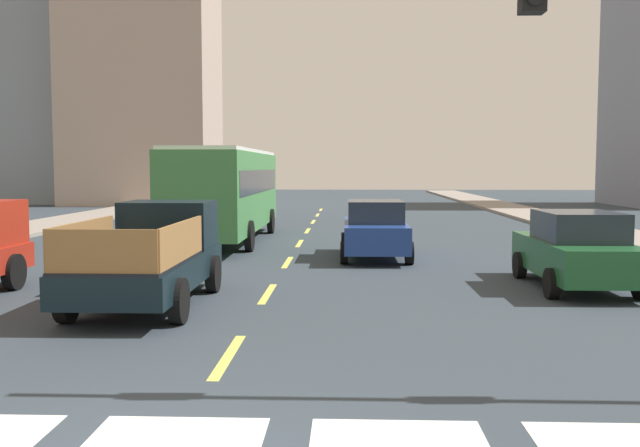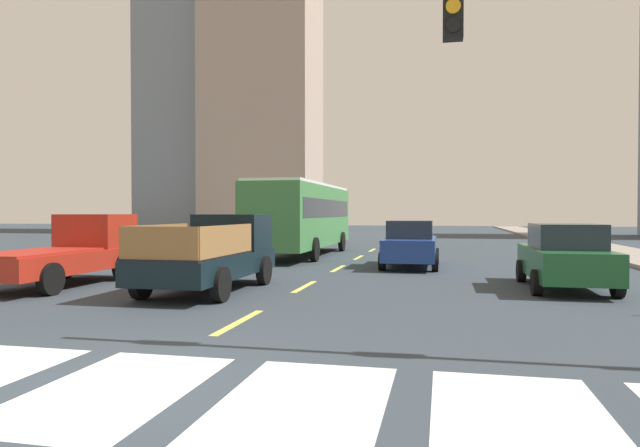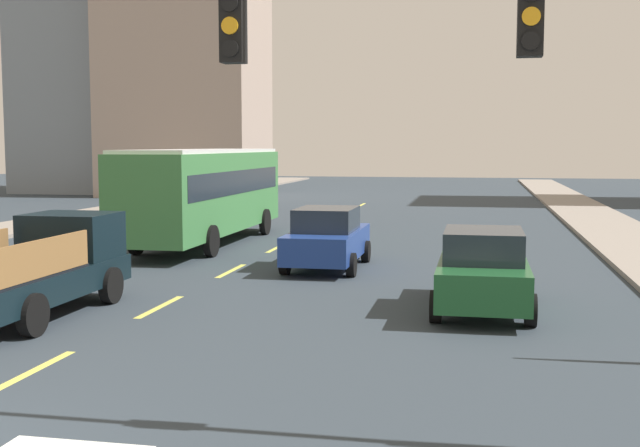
# 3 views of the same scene
# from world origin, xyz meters

# --- Properties ---
(ground_plane) EXTENTS (160.00, 160.00, 0.00)m
(ground_plane) POSITION_xyz_m (0.00, 0.00, 0.00)
(ground_plane) COLOR #303A43
(sidewalk_left) EXTENTS (3.14, 110.00, 0.15)m
(sidewalk_left) POSITION_xyz_m (-12.00, 18.00, 0.07)
(sidewalk_left) COLOR gray
(sidewalk_left) RESTS_ON ground
(crosswalk_stripe_4) EXTENTS (1.75, 3.03, 0.01)m
(crosswalk_stripe_4) POSITION_xyz_m (0.00, 0.00, 0.00)
(crosswalk_stripe_4) COLOR silver
(crosswalk_stripe_4) RESTS_ON ground
(crosswalk_stripe_5) EXTENTS (1.75, 3.03, 0.01)m
(crosswalk_stripe_5) POSITION_xyz_m (2.21, 0.00, 0.00)
(crosswalk_stripe_5) COLOR silver
(crosswalk_stripe_5) RESTS_ON ground
(crosswalk_stripe_6) EXTENTS (1.75, 3.03, 0.01)m
(crosswalk_stripe_6) POSITION_xyz_m (4.41, 0.00, 0.00)
(crosswalk_stripe_6) COLOR silver
(crosswalk_stripe_6) RESTS_ON ground
(lane_dash_0) EXTENTS (0.16, 2.40, 0.01)m
(lane_dash_0) POSITION_xyz_m (0.00, 4.00, 0.00)
(lane_dash_0) COLOR #DBD356
(lane_dash_0) RESTS_ON ground
(lane_dash_1) EXTENTS (0.16, 2.40, 0.01)m
(lane_dash_1) POSITION_xyz_m (0.00, 9.00, 0.00)
(lane_dash_1) COLOR #DBD356
(lane_dash_1) RESTS_ON ground
(lane_dash_2) EXTENTS (0.16, 2.40, 0.01)m
(lane_dash_2) POSITION_xyz_m (0.00, 14.00, 0.00)
(lane_dash_2) COLOR #DBD356
(lane_dash_2) RESTS_ON ground
(lane_dash_3) EXTENTS (0.16, 2.40, 0.01)m
(lane_dash_3) POSITION_xyz_m (0.00, 19.00, 0.00)
(lane_dash_3) COLOR #DBD356
(lane_dash_3) RESTS_ON ground
(lane_dash_4) EXTENTS (0.16, 2.40, 0.01)m
(lane_dash_4) POSITION_xyz_m (0.00, 24.00, 0.00)
(lane_dash_4) COLOR #DBD356
(lane_dash_4) RESTS_ON ground
(lane_dash_5) EXTENTS (0.16, 2.40, 0.01)m
(lane_dash_5) POSITION_xyz_m (0.00, 29.00, 0.00)
(lane_dash_5) COLOR #DBD356
(lane_dash_5) RESTS_ON ground
(lane_dash_6) EXTENTS (0.16, 2.40, 0.01)m
(lane_dash_6) POSITION_xyz_m (0.00, 34.00, 0.00)
(lane_dash_6) COLOR #DBD356
(lane_dash_6) RESTS_ON ground
(lane_dash_7) EXTENTS (0.16, 2.40, 0.01)m
(lane_dash_7) POSITION_xyz_m (0.00, 39.00, 0.00)
(lane_dash_7) COLOR #DBD356
(lane_dash_7) RESTS_ON ground
(pickup_stakebed) EXTENTS (2.18, 5.20, 1.96)m
(pickup_stakebed) POSITION_xyz_m (-2.18, 8.03, 0.94)
(pickup_stakebed) COLOR black
(pickup_stakebed) RESTS_ON ground
(pickup_dark) EXTENTS (2.18, 5.20, 1.96)m
(pickup_dark) POSITION_xyz_m (-6.60, 8.18, 0.92)
(pickup_dark) COLOR #A52517
(pickup_dark) RESTS_ON ground
(city_bus) EXTENTS (2.72, 10.80, 3.32)m
(city_bus) POSITION_xyz_m (-2.69, 19.49, 1.95)
(city_bus) COLOR #3B7E42
(city_bus) RESTS_ON ground
(sedan_far) EXTENTS (2.02, 4.40, 1.72)m
(sedan_far) POSITION_xyz_m (6.79, 9.96, 0.86)
(sedan_far) COLOR #1C542B
(sedan_far) RESTS_ON ground
(sedan_near_left) EXTENTS (2.02, 4.40, 1.72)m
(sedan_near_left) POSITION_xyz_m (2.51, 15.00, 0.86)
(sedan_near_left) COLOR navy
(sedan_near_left) RESTS_ON ground
(block_mid_left) EXTENTS (10.27, 7.61, 25.74)m
(block_mid_left) POSITION_xyz_m (-13.17, 45.38, 12.87)
(block_mid_left) COLOR tan
(block_mid_left) RESTS_ON ground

